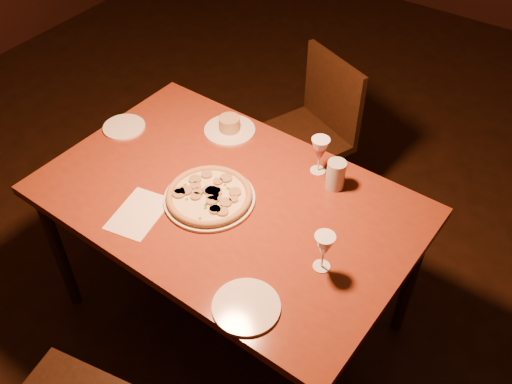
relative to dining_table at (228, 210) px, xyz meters
The scene contains 11 objects.
floor 0.72m from the dining_table, 42.95° to the left, with size 7.00×7.00×0.00m, color black.
dining_table is the anchor object (origin of this frame).
chair_far 0.91m from the dining_table, 97.91° to the left, with size 0.56×0.56×0.88m.
pizza_plate 0.11m from the dining_table, 135.76° to the right, with size 0.35×0.35×0.04m.
ramekin_saucer 0.43m from the dining_table, 125.38° to the left, with size 0.23×0.23×0.07m.
wine_glass_far 0.42m from the dining_table, 57.89° to the left, with size 0.07×0.07×0.16m, color #AA4E47, non-canonical shape.
wine_glass_right 0.50m from the dining_table, 10.79° to the right, with size 0.07×0.07×0.16m, color #AA4E47, non-canonical shape.
water_tumbler 0.45m from the dining_table, 43.25° to the left, with size 0.07×0.07×0.12m, color #AAB2BA.
side_plate_left 0.65m from the dining_table, behind, with size 0.19×0.19×0.01m, color white.
side_plate_near 0.52m from the dining_table, 46.72° to the right, with size 0.22×0.22×0.01m, color white.
menu_card 0.35m from the dining_table, 130.90° to the right, with size 0.17×0.24×0.00m, color white.
Camera 1 is at (0.91, -1.31, 2.33)m, focal length 40.00 mm.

